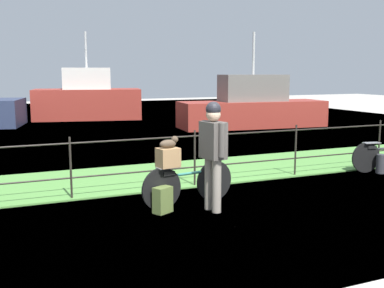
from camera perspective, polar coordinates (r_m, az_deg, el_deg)
ground_plane at (r=6.98m, az=6.65°, el=-8.77°), size 60.00×60.00×0.00m
grass_strip at (r=9.60m, az=-2.29°, el=-3.73°), size 27.00×2.40×0.03m
harbor_water at (r=18.75m, az=-12.83°, el=2.20°), size 30.00×30.00×0.00m
iron_fence at (r=8.48m, az=0.34°, el=-1.22°), size 18.04×0.04×1.06m
bicycle_main at (r=7.34m, az=-0.51°, el=-4.96°), size 1.65×0.33×0.67m
wooden_crate at (r=7.06m, az=-2.99°, el=-1.68°), size 0.36×0.30×0.30m
terrier_dog at (r=7.04m, az=-2.83°, el=0.14°), size 0.32×0.18×0.18m
cyclist_person at (r=6.94m, az=2.63°, el=-0.31°), size 0.32×0.53×1.68m
backpack_on_paving at (r=7.02m, az=-3.66°, el=-6.94°), size 0.33×0.29×0.40m
mooring_bollard at (r=10.48m, az=22.41°, el=-2.29°), size 0.20×0.20×0.40m
moored_boat_near at (r=18.02m, az=7.52°, el=4.47°), size 5.88×2.20×3.63m
moored_boat_far at (r=21.52m, az=-12.84°, el=5.41°), size 5.03×2.96×3.92m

